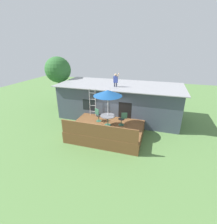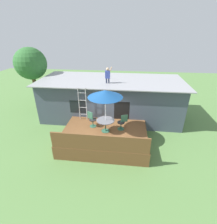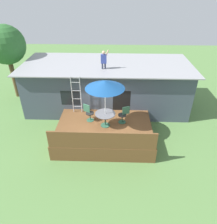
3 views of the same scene
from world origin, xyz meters
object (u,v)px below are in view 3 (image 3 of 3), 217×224
at_px(patio_table, 105,116).
at_px(backyard_tree, 6,45).
at_px(patio_umbrella, 105,85).
at_px(patio_chair_right, 124,115).
at_px(step_ladder, 76,95).
at_px(person_figure, 104,59).
at_px(patio_chair_left, 89,113).

bearing_deg(patio_table, backyard_tree, 144.90).
bearing_deg(patio_umbrella, patio_chair_right, 20.93).
relative_size(step_ladder, person_figure, 1.98).
relative_size(patio_umbrella, backyard_tree, 0.51).
height_order(patio_chair_left, backyard_tree, backyard_tree).
bearing_deg(step_ladder, patio_chair_right, -20.16).
distance_m(step_ladder, patio_chair_right, 2.86).
bearing_deg(patio_chair_left, patio_table, -0.00).
height_order(patio_umbrella, backyard_tree, backyard_tree).
bearing_deg(step_ladder, patio_umbrella, -38.51).
bearing_deg(patio_chair_left, person_figure, 100.64).
relative_size(patio_chair_left, patio_chair_right, 1.00).
bearing_deg(step_ladder, patio_chair_left, -47.60).
bearing_deg(backyard_tree, step_ladder, -33.92).
relative_size(patio_table, person_figure, 0.94).
height_order(step_ladder, person_figure, person_figure).
distance_m(patio_umbrella, person_figure, 2.74).
height_order(patio_chair_left, patio_chair_right, same).
xyz_separation_m(patio_table, patio_umbrella, (0.00, 0.00, 1.76)).
bearing_deg(patio_umbrella, patio_chair_left, 151.24).
bearing_deg(person_figure, patio_table, -85.97).
bearing_deg(patio_umbrella, person_figure, 94.03).
bearing_deg(backyard_tree, person_figure, -17.20).
xyz_separation_m(patio_table, person_figure, (-0.19, 2.71, 2.15)).
height_order(step_ladder, backyard_tree, backyard_tree).
distance_m(person_figure, backyard_tree, 6.85).
relative_size(person_figure, patio_chair_right, 1.21).
height_order(person_figure, patio_chair_left, person_figure).
distance_m(patio_chair_left, patio_chair_right, 1.87).
relative_size(person_figure, patio_chair_left, 1.21).
bearing_deg(patio_chair_right, person_figure, -84.95).
height_order(person_figure, patio_chair_right, person_figure).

